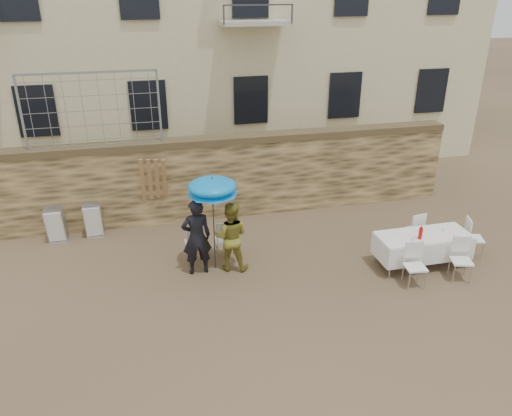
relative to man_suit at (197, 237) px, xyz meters
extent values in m
plane|color=brown|center=(0.95, -2.12, -0.88)|extent=(80.00, 80.00, 0.00)
cube|color=olive|center=(0.95, 2.88, 0.22)|extent=(13.00, 0.50, 2.20)
imported|color=black|center=(0.00, 0.00, 0.00)|extent=(0.67, 0.46, 1.76)
imported|color=#AC9F34|center=(0.75, 0.00, -0.08)|extent=(0.93, 0.82, 1.61)
cylinder|color=#3F3F44|center=(0.40, 0.10, 0.03)|extent=(0.03, 0.03, 1.82)
cone|color=#0878CC|center=(0.40, 0.10, 1.05)|extent=(1.09, 1.09, 0.22)
cube|color=white|center=(5.00, -0.86, -0.13)|extent=(2.10, 0.85, 0.05)
cylinder|color=silver|center=(4.05, -1.20, -0.51)|extent=(0.04, 0.04, 0.74)
cylinder|color=silver|center=(5.95, -1.20, -0.51)|extent=(0.04, 0.04, 0.74)
cylinder|color=silver|center=(4.05, -0.51, -0.51)|extent=(0.04, 0.04, 0.74)
cylinder|color=silver|center=(5.95, -0.51, -0.51)|extent=(0.04, 0.04, 0.74)
cylinder|color=red|center=(4.80, -1.01, 0.02)|extent=(0.09, 0.09, 0.26)
camera|label=1|loc=(-0.96, -9.63, 5.06)|focal=35.00mm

